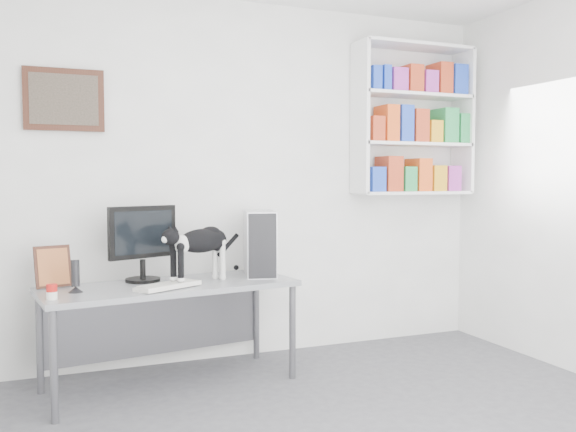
{
  "coord_description": "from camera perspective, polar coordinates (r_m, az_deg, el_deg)",
  "views": [
    {
      "loc": [
        -1.45,
        -2.45,
        1.37
      ],
      "look_at": [
        0.16,
        1.53,
        1.1
      ],
      "focal_mm": 38.0,
      "sensor_mm": 36.0,
      "label": 1
    }
  ],
  "objects": [
    {
      "name": "bookshelf",
      "position": [
        5.18,
        11.65,
        8.8
      ],
      "size": [
        1.03,
        0.28,
        1.24
      ],
      "primitive_type": "cube",
      "color": "white",
      "rests_on": "room"
    },
    {
      "name": "desk",
      "position": [
        4.15,
        -10.92,
        -10.87
      ],
      "size": [
        1.7,
        0.85,
        0.68
      ],
      "primitive_type": "cube",
      "rotation": [
        0.0,
        0.0,
        0.14
      ],
      "color": "gray",
      "rests_on": "room"
    },
    {
      "name": "wall_art",
      "position": [
        4.46,
        -20.22,
        10.18
      ],
      "size": [
        0.52,
        0.04,
        0.42
      ],
      "primitive_type": "cube",
      "color": "#3F2014",
      "rests_on": "room"
    },
    {
      "name": "soup_can",
      "position": [
        3.74,
        -21.23,
        -6.64
      ],
      "size": [
        0.06,
        0.06,
        0.09
      ],
      "primitive_type": "cylinder",
      "rotation": [
        0.0,
        0.0,
        -0.07
      ],
      "color": "red",
      "rests_on": "desk"
    },
    {
      "name": "cat",
      "position": [
        4.07,
        -8.2,
        -3.59
      ],
      "size": [
        0.61,
        0.44,
        0.37
      ],
      "primitive_type": null,
      "rotation": [
        0.0,
        0.0,
        0.52
      ],
      "color": "black",
      "rests_on": "desk"
    },
    {
      "name": "speaker",
      "position": [
        3.91,
        -19.27,
        -5.27
      ],
      "size": [
        0.09,
        0.09,
        0.21
      ],
      "primitive_type": "cylinder",
      "rotation": [
        0.0,
        0.0,
        0.0
      ],
      "color": "black",
      "rests_on": "desk"
    },
    {
      "name": "pc_tower",
      "position": [
        4.38,
        -2.69,
        -2.5
      ],
      "size": [
        0.31,
        0.49,
        0.46
      ],
      "primitive_type": "cube",
      "rotation": [
        0.0,
        0.0,
        -0.25
      ],
      "color": "silver",
      "rests_on": "desk"
    },
    {
      "name": "monitor",
      "position": [
        4.18,
        -13.47,
        -2.47
      ],
      "size": [
        0.54,
        0.39,
        0.52
      ],
      "primitive_type": "cube",
      "rotation": [
        0.0,
        0.0,
        0.36
      ],
      "color": "black",
      "rests_on": "desk"
    },
    {
      "name": "keyboard",
      "position": [
        3.92,
        -11.17,
        -6.43
      ],
      "size": [
        0.44,
        0.34,
        0.03
      ],
      "primitive_type": "cube",
      "rotation": [
        0.0,
        0.0,
        0.49
      ],
      "color": "silver",
      "rests_on": "desk"
    },
    {
      "name": "leaning_print",
      "position": [
        4.13,
        -21.14,
        -4.37
      ],
      "size": [
        0.24,
        0.14,
        0.28
      ],
      "primitive_type": "cube",
      "rotation": [
        0.0,
        0.0,
        0.26
      ],
      "color": "#3F2014",
      "rests_on": "desk"
    },
    {
      "name": "room",
      "position": [
        2.85,
        8.61,
        3.14
      ],
      "size": [
        4.01,
        4.01,
        2.7
      ],
      "color": "#5E5D63",
      "rests_on": "ground"
    }
  ]
}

